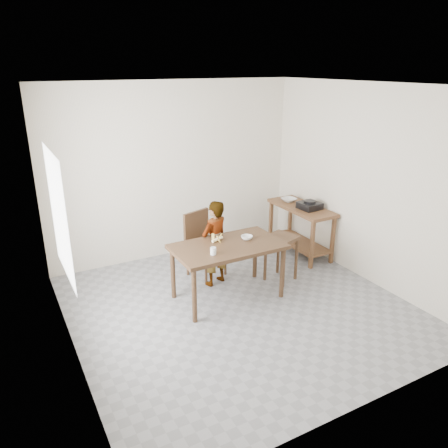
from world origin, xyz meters
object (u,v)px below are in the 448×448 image
dining_chair (206,245)px  stool (281,258)px  prep_counter (300,230)px  dining_table (228,271)px  child (215,243)px

dining_chair → stool: bearing=-53.9°
prep_counter → dining_table: bearing=-157.9°
child → stool: child is taller
dining_table → prep_counter: size_ratio=1.17×
child → stool: 0.98m
dining_table → child: (0.03, 0.43, 0.23)m
dining_table → stool: dining_table is taller
dining_table → dining_chair: (0.05, 0.72, 0.09)m
dining_chair → dining_table: bearing=-111.0°
prep_counter → child: 1.72m
prep_counter → stool: bearing=-142.9°
stool → dining_table: bearing=-174.8°
child → dining_chair: child is taller
dining_table → dining_chair: size_ratio=1.50×
prep_counter → dining_chair: bearing=179.4°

